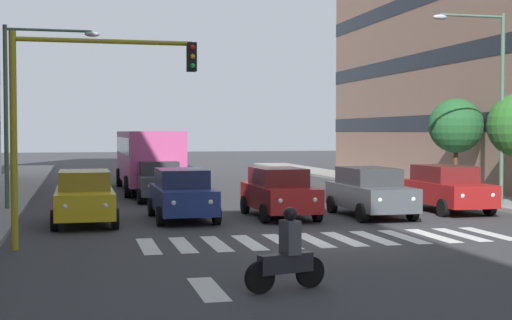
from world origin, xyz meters
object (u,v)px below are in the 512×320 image
at_px(traffic_light_gantry, 69,102).
at_px(street_lamp_right, 23,94).
at_px(motorcycle_with_rider, 287,256).
at_px(car_0, 446,188).
at_px(street_lamp_left, 491,88).
at_px(street_tree_2, 456,126).
at_px(car_4, 84,197).
at_px(bus_behind_traffic, 148,154).
at_px(car_2, 279,192).
at_px(car_row2_0, 158,180).
at_px(car_3, 182,194).
at_px(car_1, 370,191).

xyz_separation_m(traffic_light_gantry, street_lamp_right, (1.74, -9.14, 0.64)).
height_order(motorcycle_with_rider, traffic_light_gantry, traffic_light_gantry).
distance_m(car_0, street_lamp_right, 16.06).
height_order(street_lamp_left, street_tree_2, street_lamp_left).
bearing_deg(car_4, motorcycle_with_rider, 108.03).
bearing_deg(bus_behind_traffic, street_lamp_left, 135.82).
relative_size(car_2, street_lamp_left, 0.60).
relative_size(car_4, car_row2_0, 1.00).
xyz_separation_m(car_2, car_3, (3.38, -0.05, 0.00)).
distance_m(car_3, street_tree_2, 14.95).
height_order(car_0, street_tree_2, street_tree_2).
bearing_deg(motorcycle_with_rider, bus_behind_traffic, -89.08).
bearing_deg(motorcycle_with_rider, street_lamp_right, -69.41).
height_order(motorcycle_with_rider, street_lamp_right, street_lamp_right).
distance_m(car_4, bus_behind_traffic, 13.32).
height_order(car_0, car_4, same).
relative_size(car_0, car_3, 1.00).
bearing_deg(traffic_light_gantry, street_lamp_right, -79.19).
xyz_separation_m(car_2, street_lamp_left, (-8.71, -0.83, 3.78)).
distance_m(traffic_light_gantry, street_lamp_left, 16.86).
distance_m(car_2, street_lamp_left, 9.53).
relative_size(bus_behind_traffic, street_lamp_left, 1.42).
bearing_deg(traffic_light_gantry, car_3, -124.25).
bearing_deg(traffic_light_gantry, car_row2_0, -105.87).
bearing_deg(street_lamp_right, car_0, 166.41).
height_order(car_0, traffic_light_gantry, traffic_light_gantry).
bearing_deg(car_row2_0, car_4, 67.33).
relative_size(car_1, car_4, 1.00).
height_order(car_4, street_tree_2, street_tree_2).
height_order(car_3, street_lamp_right, street_lamp_right).
distance_m(car_2, car_4, 6.61).
height_order(car_row2_0, traffic_light_gantry, traffic_light_gantry).
xyz_separation_m(car_3, bus_behind_traffic, (0.00, -12.53, 0.97)).
relative_size(car_4, street_lamp_left, 0.60).
bearing_deg(motorcycle_with_rider, car_3, -88.07).
bearing_deg(car_2, car_row2_0, -64.89).
relative_size(car_0, traffic_light_gantry, 0.81).
bearing_deg(street_tree_2, street_lamp_left, 74.89).
height_order(street_lamp_left, street_lamp_right, street_lamp_left).
bearing_deg(traffic_light_gantry, street_tree_2, -146.59).
xyz_separation_m(car_2, street_lamp_right, (8.74, -3.89, 3.49)).
distance_m(car_1, street_lamp_left, 6.87).
height_order(traffic_light_gantry, street_tree_2, traffic_light_gantry).
xyz_separation_m(car_1, car_4, (9.75, -0.26, 0.00)).
height_order(car_row2_0, motorcycle_with_rider, car_row2_0).
relative_size(car_4, traffic_light_gantry, 0.81).
bearing_deg(car_0, car_1, 13.08).
relative_size(car_row2_0, street_tree_2, 1.02).
bearing_deg(motorcycle_with_rider, car_row2_0, -88.70).
distance_m(car_row2_0, motorcycle_with_rider, 18.69).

